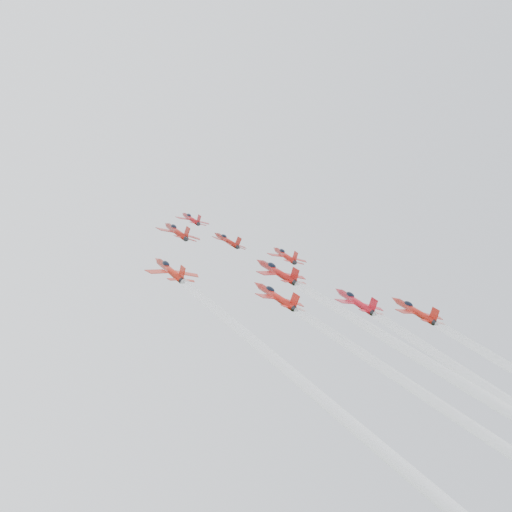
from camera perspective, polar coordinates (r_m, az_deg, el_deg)
jet_lead at (r=149.20m, az=-5.80°, el=3.32°), size 8.45×10.68×7.28m
jet_row2_left at (r=128.32m, az=-7.09°, el=2.21°), size 9.61×12.14×8.27m
jet_row2_center at (r=133.90m, az=-2.59°, el=1.41°), size 8.38×10.59×7.21m
jet_row2_right at (r=135.97m, az=2.57°, el=0.07°), size 9.22×11.65×7.94m
jet_center at (r=79.54m, az=18.97°, el=-12.50°), size 10.33×95.13×61.89m
jet_rear_farleft at (r=61.49m, az=4.52°, el=-13.01°), size 8.47×77.98×50.73m
jet_rear_left at (r=66.90m, az=19.60°, el=-16.12°), size 8.96×82.48×53.66m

